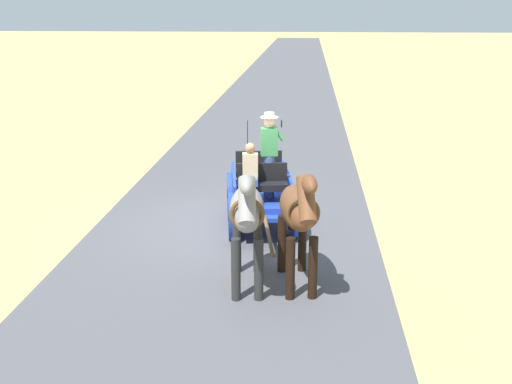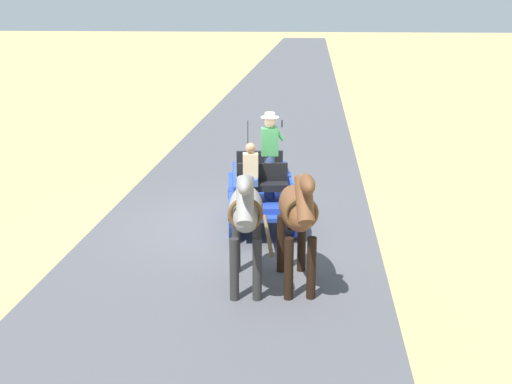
% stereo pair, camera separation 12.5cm
% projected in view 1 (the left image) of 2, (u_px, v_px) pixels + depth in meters
% --- Properties ---
extents(ground_plane, '(200.00, 200.00, 0.00)m').
position_uv_depth(ground_plane, '(234.00, 226.00, 13.39)').
color(ground_plane, tan).
extents(road_surface, '(5.96, 160.00, 0.01)m').
position_uv_depth(road_surface, '(234.00, 225.00, 13.39)').
color(road_surface, '#4C4C51').
rests_on(road_surface, ground).
extents(horse_drawn_carriage, '(1.73, 4.51, 2.50)m').
position_uv_depth(horse_drawn_carriage, '(261.00, 190.00, 13.12)').
color(horse_drawn_carriage, '#1E3899').
rests_on(horse_drawn_carriage, ground).
extents(horse_near_side, '(0.81, 2.15, 2.21)m').
position_uv_depth(horse_near_side, '(299.00, 212.00, 10.10)').
color(horse_near_side, brown).
rests_on(horse_near_side, ground).
extents(horse_off_side, '(0.71, 2.14, 2.21)m').
position_uv_depth(horse_off_side, '(247.00, 213.00, 10.06)').
color(horse_off_side, gray).
rests_on(horse_off_side, ground).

